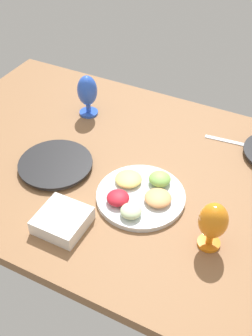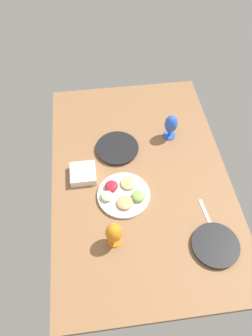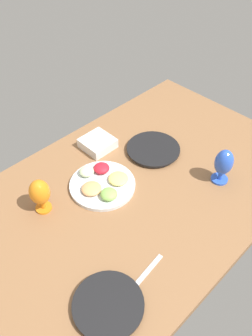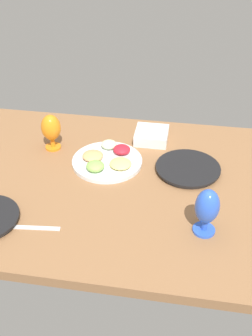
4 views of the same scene
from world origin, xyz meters
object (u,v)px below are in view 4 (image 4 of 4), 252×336
object	(u,v)px
hurricane_glass_blue	(207,208)
dinner_plate_left	(188,169)
square_bowl_white	(152,135)
hurricane_glass_orange	(51,129)
fruit_platter	(107,160)

from	to	relation	value
hurricane_glass_blue	dinner_plate_left	bearing A→B (deg)	-78.72
square_bowl_white	dinner_plate_left	bearing A→B (deg)	128.79
hurricane_glass_orange	square_bowl_white	world-z (taller)	hurricane_glass_orange
dinner_plate_left	square_bowl_white	size ratio (longest dim) A/B	1.81
square_bowl_white	hurricane_glass_orange	bearing A→B (deg)	17.96
fruit_platter	square_bowl_white	world-z (taller)	fruit_platter
square_bowl_white	hurricane_glass_blue	bearing A→B (deg)	113.43
dinner_plate_left	square_bowl_white	distance (cm)	28.30
fruit_platter	hurricane_glass_orange	size ratio (longest dim) A/B	1.80
hurricane_glass_blue	hurricane_glass_orange	world-z (taller)	hurricane_glass_blue
dinner_plate_left	fruit_platter	bearing A→B (deg)	-0.36
fruit_platter	dinner_plate_left	bearing A→B (deg)	179.64
hurricane_glass_blue	square_bowl_white	distance (cm)	62.45
dinner_plate_left	hurricane_glass_orange	world-z (taller)	hurricane_glass_orange
dinner_plate_left	fruit_platter	size ratio (longest dim) A/B	0.90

